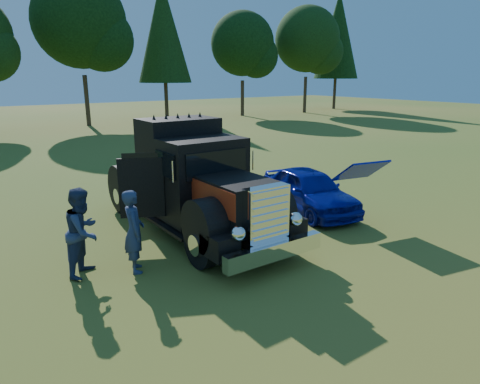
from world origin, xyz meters
name	(u,v)px	position (x,y,z in m)	size (l,w,h in m)	color
ground	(293,251)	(0.00, 0.00, 0.00)	(120.00, 120.00, 0.00)	#305A1A
diamond_t_truck	(195,186)	(-1.21, 2.60, 1.28)	(3.28, 7.16, 3.00)	black
hotrod_coupe	(309,190)	(2.58, 2.12, 0.68)	(2.33, 4.34, 1.89)	#07129E
spectator_near	(134,231)	(-3.51, 1.20, 0.91)	(0.67, 0.44, 1.82)	#1A273E
spectator_far	(83,232)	(-4.43, 1.70, 0.95)	(0.93, 0.72, 1.91)	#1A253D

